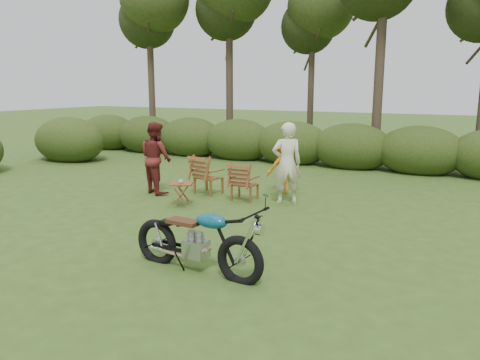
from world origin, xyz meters
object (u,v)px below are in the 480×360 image
at_px(lawn_chair_right, 245,200).
at_px(child, 284,193).
at_px(adult_b, 157,193).
at_px(motorcycle, 197,271).
at_px(side_table, 182,194).
at_px(cup, 181,181).
at_px(lawn_chair_left, 209,194).
at_px(adult_a, 286,203).

height_order(lawn_chair_right, child, child).
xyz_separation_m(adult_b, child, (2.70, 1.38, 0.00)).
xyz_separation_m(motorcycle, side_table, (-2.21, 2.88, 0.25)).
bearing_deg(adult_b, child, -129.83).
height_order(motorcycle, cup, cup).
bearing_deg(motorcycle, adult_b, 137.45).
relative_size(lawn_chair_right, cup, 7.71).
xyz_separation_m(motorcycle, lawn_chair_left, (-2.30, 4.13, 0.00)).
height_order(adult_a, adult_b, adult_a).
relative_size(cup, adult_b, 0.06).
bearing_deg(lawn_chair_left, adult_a, -170.08).
bearing_deg(motorcycle, lawn_chair_right, 111.64).
relative_size(side_table, adult_b, 0.29).
bearing_deg(child, lawn_chair_left, 2.74).
bearing_deg(adult_a, motorcycle, 60.27).
bearing_deg(side_table, lawn_chair_right, 48.34).
relative_size(motorcycle, child, 1.58).
bearing_deg(lawn_chair_right, child, -116.90).
distance_m(side_table, adult_b, 1.47).
relative_size(cup, adult_a, 0.06).
distance_m(adult_a, adult_b, 3.16).
height_order(motorcycle, adult_a, adult_a).
bearing_deg(adult_b, cup, 170.33).
xyz_separation_m(lawn_chair_right, side_table, (-0.96, -1.08, 0.25)).
xyz_separation_m(motorcycle, child, (-0.75, 5.03, 0.00)).
height_order(side_table, child, child).
bearing_deg(motorcycle, side_table, 131.62).
bearing_deg(adult_a, cup, 0.26).
height_order(side_table, adult_b, adult_b).
bearing_deg(cup, lawn_chair_left, 94.44).
height_order(cup, adult_b, adult_b).
relative_size(side_table, cup, 4.50).
distance_m(lawn_chair_left, adult_b, 1.25).
distance_m(lawn_chair_left, adult_a, 1.98).
distance_m(lawn_chair_right, adult_a, 0.95).
relative_size(side_table, adult_a, 0.28).
bearing_deg(adult_a, lawn_chair_left, -34.27).
xyz_separation_m(lawn_chair_left, side_table, (0.08, -1.25, 0.25)).
relative_size(adult_a, adult_b, 1.04).
xyz_separation_m(lawn_chair_left, adult_a, (1.98, -0.00, 0.00)).
bearing_deg(motorcycle, cup, 131.77).
bearing_deg(adult_b, lawn_chair_left, -133.87).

